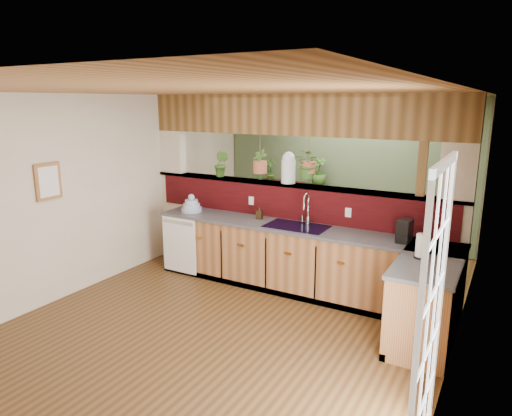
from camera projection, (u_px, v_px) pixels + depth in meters
The scene contains 27 objects.
ground at pixel (242, 314), 5.49m from camera, with size 4.60×7.00×0.01m, color #4D3218.
ceiling at pixel (241, 92), 4.90m from camera, with size 4.60×7.00×0.01m, color brown.
wall_back at pixel (343, 170), 8.16m from camera, with size 4.60×0.02×2.60m, color beige.
wall_left at pixel (100, 190), 6.30m from camera, with size 0.02×7.00×2.60m, color beige.
wall_right at pixel (460, 239), 4.09m from camera, with size 0.02×7.00×2.60m, color beige.
pass_through_partition at pixel (294, 198), 6.35m from camera, with size 4.60×0.21×2.60m.
pass_through_ledge at pixel (292, 185), 6.32m from camera, with size 4.60×0.21×0.04m, color brown.
header_beam at pixel (293, 115), 6.10m from camera, with size 4.60×0.15×0.55m, color brown.
sage_backwall at pixel (343, 170), 8.14m from camera, with size 4.55×0.02×2.55m, color #526645.
countertop at pixel (335, 269), 5.72m from camera, with size 4.14×1.52×0.90m.
dishwasher at pixel (179, 245), 6.66m from camera, with size 0.58×0.03×0.82m.
navy_sink at pixel (297, 232), 6.01m from camera, with size 0.82×0.50×0.18m.
french_door at pixel (430, 323), 3.06m from camera, with size 0.06×1.02×2.16m, color white.
framed_print at pixel (48, 181), 5.55m from camera, with size 0.04×0.35×0.45m.
faucet at pixel (307, 207), 6.04m from camera, with size 0.19×0.19×0.43m.
dish_stack at pixel (192, 206), 6.76m from camera, with size 0.31×0.31×0.27m.
soap_dispenser at pixel (259, 213), 6.36m from camera, with size 0.08×0.08×0.18m, color #392714.
coffee_maker at pixel (404, 232), 5.30m from camera, with size 0.14×0.24×0.26m.
paper_towel at pixel (421, 246), 4.76m from camera, with size 0.13×0.13×0.28m.
glass_jar at pixel (288, 168), 6.30m from camera, with size 0.20×0.20×0.44m.
ledge_plant_left at pixel (221, 164), 6.84m from camera, with size 0.22×0.18×0.40m, color #31571E.
hanging_plant_a at pixel (260, 155), 6.48m from camera, with size 0.25×0.20×0.55m.
hanging_plant_b at pixel (309, 152), 6.10m from camera, with size 0.45×0.42×0.52m.
shelving_console at pixel (295, 211), 8.52m from camera, with size 1.59×0.42×1.06m, color black.
shelf_plant_a at pixel (270, 169), 8.60m from camera, with size 0.23×0.15×0.43m, color #31571E.
shelf_plant_b at pixel (319, 172), 8.13m from camera, with size 0.28×0.28×0.50m, color #31571E.
floor_plant at pixel (364, 241), 7.05m from camera, with size 0.71×0.62×0.79m, color #31571E.
Camera 1 is at (2.63, -4.32, 2.51)m, focal length 32.00 mm.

